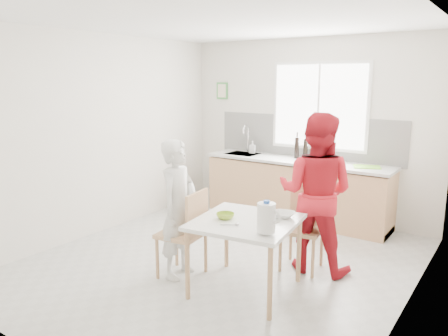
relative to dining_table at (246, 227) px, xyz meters
The scene contains 21 objects.
ground 0.98m from the dining_table, 143.98° to the left, with size 4.50×4.50×0.00m, color #B7B7B2.
room_shell 1.22m from the dining_table, 143.98° to the left, with size 4.50×4.50×4.50m.
window 2.88m from the dining_table, 98.33° to the left, with size 1.50×0.06×1.30m.
backsplash 2.79m from the dining_table, 102.45° to the left, with size 3.00×0.02×0.65m, color white.
picture_frame 3.63m from the dining_table, 128.80° to the left, with size 0.22×0.03×0.28m.
kitchen_counter 2.46m from the dining_table, 104.00° to the left, with size 2.84×0.64×1.37m.
dining_table is the anchor object (origin of this frame).
chair_left 0.69m from the dining_table, behind, with size 0.50×0.50×0.95m.
chair_far 0.90m from the dining_table, 74.80° to the left, with size 0.48×0.48×0.93m.
person_white 0.78m from the dining_table, behind, with size 0.54×0.36×1.49m, color silver.
person_red 0.96m from the dining_table, 67.65° to the left, with size 0.85×0.66×1.75m, color red.
bowl_green 0.23m from the dining_table, 158.06° to the right, with size 0.18×0.18×0.06m, color #8DB329.
bowl_white 0.40m from the dining_table, 47.71° to the left, with size 0.22×0.22×0.05m, color silver.
milk_jug 0.49m from the dining_table, 32.95° to the right, with size 0.23×0.16×0.29m.
green_box 0.32m from the dining_table, 78.25° to the left, with size 0.10×0.10×0.09m, color #7AB429.
spoon 0.25m from the dining_table, 102.07° to the right, with size 0.01×0.01×0.16m, color #A5A5AA.
cutting_board 2.45m from the dining_table, 79.44° to the left, with size 0.35×0.25×0.01m, color #79CF2F.
wine_bottle_a 2.60m from the dining_table, 104.56° to the left, with size 0.07×0.07×0.32m, color black.
wine_bottle_b 2.64m from the dining_table, 101.80° to the left, with size 0.07×0.07×0.30m, color black.
jar_amber 2.56m from the dining_table, 99.18° to the left, with size 0.06×0.06×0.16m, color #8F5D1F.
soap_bottle 2.90m from the dining_table, 119.77° to the left, with size 0.09×0.09×0.20m, color #999999.
Camera 1 is at (2.74, -3.91, 2.09)m, focal length 35.00 mm.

